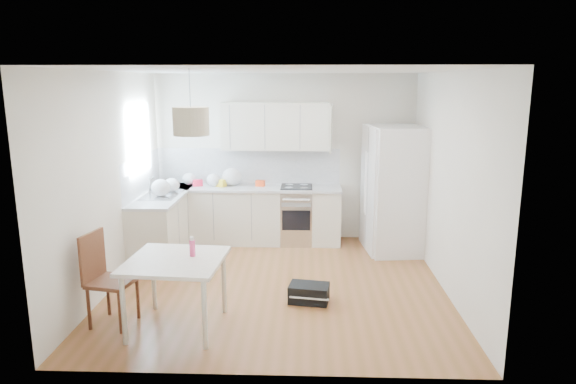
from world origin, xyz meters
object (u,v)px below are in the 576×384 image
(refrigerator, at_px, (395,189))
(dining_chair, at_px, (112,280))
(dining_table, at_px, (176,267))
(gym_bag, at_px, (309,293))

(refrigerator, height_order, dining_chair, refrigerator)
(refrigerator, height_order, dining_table, refrigerator)
(refrigerator, relative_size, dining_table, 1.85)
(dining_chair, xyz_separation_m, gym_bag, (2.10, 0.65, -0.40))
(refrigerator, xyz_separation_m, dining_chair, (-3.41, -2.62, -0.46))
(refrigerator, xyz_separation_m, dining_table, (-2.71, -2.68, -0.28))
(gym_bag, bearing_deg, dining_chair, -153.54)
(refrigerator, bearing_deg, dining_chair, -148.60)
(dining_table, distance_m, gym_bag, 1.67)
(gym_bag, bearing_deg, dining_table, -143.92)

